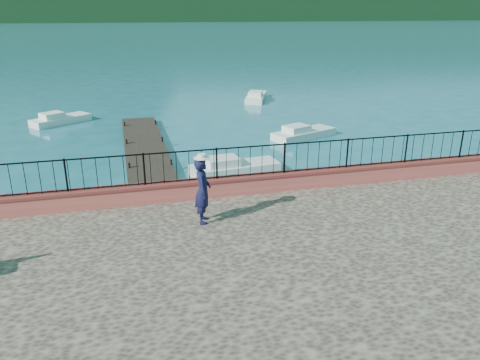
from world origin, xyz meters
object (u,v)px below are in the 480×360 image
boat_1 (235,164)px  boat_5 (256,95)px  boat_3 (60,117)px  boat_2 (304,131)px  person (203,191)px

boat_1 → boat_5: (5.87, 16.71, 0.00)m
boat_1 → boat_3: 14.55m
boat_5 → boat_3: bearing=130.9°
boat_2 → boat_3: bearing=130.7°
boat_3 → boat_1: bearing=-90.6°
person → boat_5: bearing=-8.2°
boat_2 → boat_3: same height
boat_2 → boat_5: size_ratio=0.88×
person → boat_3: (-5.63, 19.05, -1.72)m
boat_3 → person: bearing=-108.9°
boat_2 → boat_5: (0.72, 11.85, 0.00)m
person → boat_3: person is taller
boat_1 → boat_2: size_ratio=1.02×
boat_1 → boat_3: same height
boat_2 → boat_1: bearing=-158.1°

